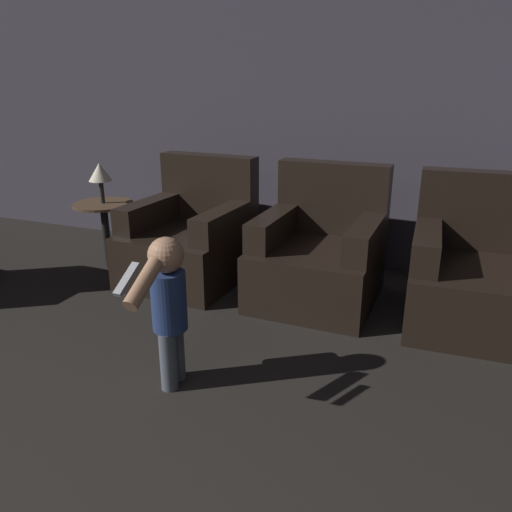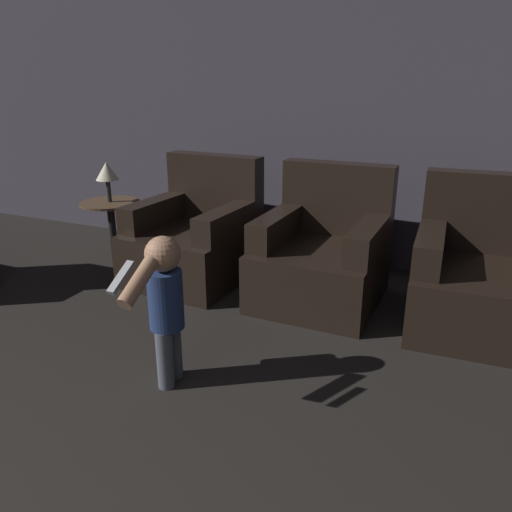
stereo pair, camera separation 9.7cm
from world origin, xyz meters
The scene contains 7 objects.
wall_back centered at (0.00, 4.50, 1.30)m, with size 8.40×0.05×2.60m.
armchair_left centered at (-0.78, 3.69, 0.31)m, with size 0.85×0.93×0.92m.
armchair_middle centered at (0.24, 3.69, 0.31)m, with size 0.82×0.90×0.92m.
armchair_right centered at (1.27, 3.69, 0.31)m, with size 0.84×0.92×0.92m.
person_toddler centered at (-0.16, 2.34, 0.47)m, with size 0.17×0.55×0.79m.
side_table centered at (-1.54, 3.63, 0.45)m, with size 0.48×0.48×0.54m.
lamp centered at (-1.54, 3.63, 0.79)m, with size 0.18×0.18×0.32m.
Camera 2 is at (1.15, 0.49, 1.48)m, focal length 35.00 mm.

